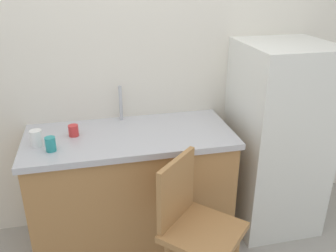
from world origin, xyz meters
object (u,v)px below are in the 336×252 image
refrigerator (277,139)px  cup_teal (51,144)px  chair (194,224)px  cup_white (36,138)px  cup_red (73,131)px

refrigerator → cup_teal: bearing=-175.1°
refrigerator → chair: 0.99m
cup_white → cup_teal: bearing=-44.9°
refrigerator → chair: refrigerator is taller
chair → cup_red: (-0.64, 0.61, 0.39)m
cup_red → cup_white: bearing=-155.3°
refrigerator → cup_teal: size_ratio=15.90×
cup_red → cup_teal: bearing=-124.6°
refrigerator → cup_white: 1.67m
refrigerator → cup_teal: (-1.57, -0.13, 0.19)m
cup_teal → cup_red: 0.23m
refrigerator → cup_white: bearing=-178.4°
refrigerator → cup_teal: 1.58m
refrigerator → cup_white: refrigerator is taller
cup_teal → cup_red: cup_teal is taller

